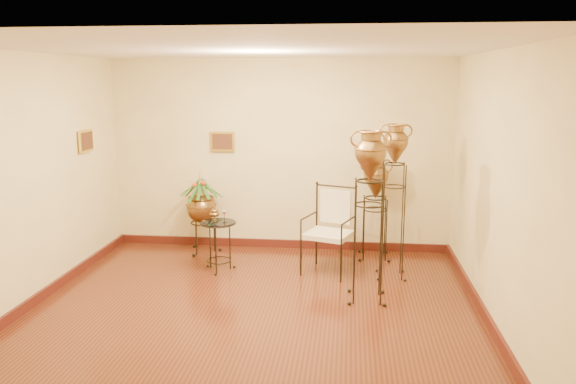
# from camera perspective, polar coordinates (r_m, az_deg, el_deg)

# --- Properties ---
(ground) EXTENTS (5.00, 5.00, 0.00)m
(ground) POSITION_cam_1_polar(r_m,az_deg,el_deg) (6.24, -3.68, -12.30)
(ground) COLOR #5B2415
(ground) RESTS_ON ground
(room_shell) EXTENTS (5.02, 5.02, 2.81)m
(room_shell) POSITION_cam_1_polar(r_m,az_deg,el_deg) (5.77, -3.95, 3.67)
(room_shell) COLOR #F7E69F
(room_shell) RESTS_ON ground
(amphora_tall) EXTENTS (0.49, 0.49, 1.99)m
(amphora_tall) POSITION_cam_1_polar(r_m,az_deg,el_deg) (7.18, 10.66, -0.77)
(amphora_tall) COLOR black
(amphora_tall) RESTS_ON ground
(amphora_mid) EXTENTS (0.54, 0.54, 1.99)m
(amphora_mid) POSITION_cam_1_polar(r_m,az_deg,el_deg) (6.37, 8.20, -2.36)
(amphora_mid) COLOR black
(amphora_mid) RESTS_ON ground
(amphora_short) EXTENTS (0.47, 0.47, 1.45)m
(amphora_short) POSITION_cam_1_polar(r_m,az_deg,el_deg) (7.98, 8.85, -1.63)
(amphora_short) COLOR black
(amphora_short) RESTS_ON ground
(planter_urn) EXTENTS (0.89, 0.89, 1.28)m
(planter_urn) POSITION_cam_1_polar(r_m,az_deg,el_deg) (8.26, -8.80, -1.24)
(planter_urn) COLOR black
(planter_urn) RESTS_ON ground
(armchair) EXTENTS (0.80, 0.78, 1.14)m
(armchair) POSITION_cam_1_polar(r_m,az_deg,el_deg) (7.31, 4.13, -3.96)
(armchair) COLOR black
(armchair) RESTS_ON ground
(side_table) EXTENTS (0.46, 0.46, 0.84)m
(side_table) POSITION_cam_1_polar(r_m,az_deg,el_deg) (7.51, -7.07, -5.37)
(side_table) COLOR black
(side_table) RESTS_ON ground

